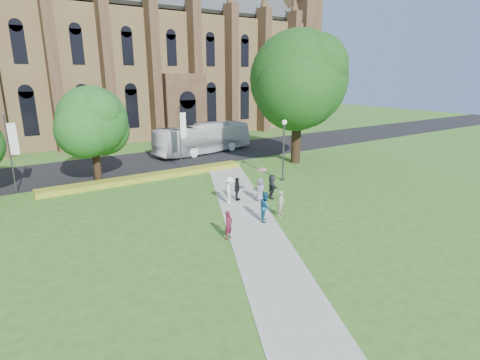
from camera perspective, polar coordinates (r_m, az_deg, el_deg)
ground at (r=23.47m, az=2.67°, el=-6.43°), size 160.00×160.00×0.00m
road at (r=40.59m, az=-14.34°, el=2.69°), size 160.00×10.00×0.02m
footpath at (r=24.21m, az=1.26°, el=-5.65°), size 15.58×28.54×0.04m
flower_hedge at (r=33.66m, az=-13.61°, el=0.46°), size 18.00×1.40×0.45m
cathedral at (r=61.73m, az=-12.60°, el=19.27°), size 52.60×18.25×28.00m
streetlamp at (r=31.98m, az=6.68°, el=5.65°), size 0.44×0.44×5.24m
large_tree at (r=38.51m, az=8.91°, el=14.87°), size 9.60×9.60×13.20m
street_tree_1 at (r=32.88m, az=-21.59°, el=8.34°), size 5.60×5.60×8.05m
banner_pole_0 at (r=36.36m, az=-8.95°, el=6.94°), size 0.70×0.10×6.00m
banner_pole_1 at (r=33.10m, az=-31.49°, el=3.93°), size 0.70×0.10×6.00m
tour_coach at (r=43.74m, az=-5.60°, el=6.32°), size 12.54×4.77×3.41m
pedestrian_0 at (r=20.85m, az=-1.76°, el=-6.86°), size 0.68×0.57×1.60m
pedestrian_1 at (r=23.28m, az=3.94°, el=-4.08°), size 1.12×1.15×1.86m
pedestrian_2 at (r=26.38m, az=-1.62°, el=-1.58°), size 1.23×1.42×1.91m
pedestrian_3 at (r=27.03m, az=-0.45°, el=-1.37°), size 1.04×0.94×1.70m
pedestrian_4 at (r=26.93m, az=3.09°, el=-1.47°), size 0.96×0.77×1.69m
pedestrian_5 at (r=27.62m, az=4.88°, el=-0.96°), size 1.15×1.73×1.79m
pedestrian_6 at (r=24.16m, az=6.29°, el=-3.60°), size 0.74×0.64×1.70m
parasol at (r=26.79m, az=3.31°, el=1.05°), size 0.86×0.86×0.65m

